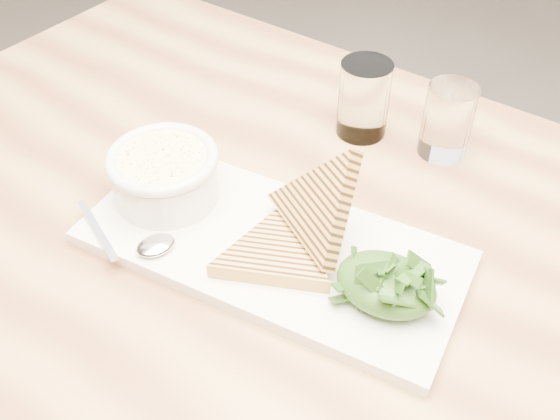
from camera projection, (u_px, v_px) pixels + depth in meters
The scene contains 14 objects.
table_top at pixel (278, 251), 0.74m from camera, with size 1.26×0.84×0.04m, color #B0864E.
table_leg_bl at pixel (138, 168), 1.43m from camera, with size 0.06×0.06×0.71m, color #B0864E.
platter at pixel (271, 247), 0.70m from camera, with size 0.43×0.19×0.02m, color white.
soup_bowl at pixel (166, 179), 0.74m from camera, with size 0.12×0.12×0.05m, color white.
soup at pixel (162, 160), 0.72m from camera, with size 0.11×0.11×0.01m, color #FDF1A5.
bowl_rim at pixel (162, 158), 0.71m from camera, with size 0.13×0.13×0.01m, color white.
sandwich_flat at pixel (274, 254), 0.67m from camera, with size 0.15×0.15×0.02m, color gold, non-canonical shape.
sandwich_lean at pixel (318, 206), 0.67m from camera, with size 0.15×0.15×0.08m, color gold, non-canonical shape.
salad_base at pixel (386, 284), 0.63m from camera, with size 0.10×0.08×0.04m, color black.
arugula_pile at pixel (387, 279), 0.62m from camera, with size 0.11×0.10×0.05m, color #3B651F, non-canonical shape.
spoon_bowl at pixel (156, 245), 0.68m from camera, with size 0.03×0.04×0.01m, color silver.
spoon_handle at pixel (97, 229), 0.70m from camera, with size 0.11×0.01×0.00m, color silver.
glass_near at pixel (364, 99), 0.84m from camera, with size 0.07×0.07×0.11m, color white.
glass_far at pixel (447, 121), 0.81m from camera, with size 0.06×0.06×0.10m, color white.
Camera 1 is at (0.11, -0.65, 1.27)m, focal length 40.00 mm.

